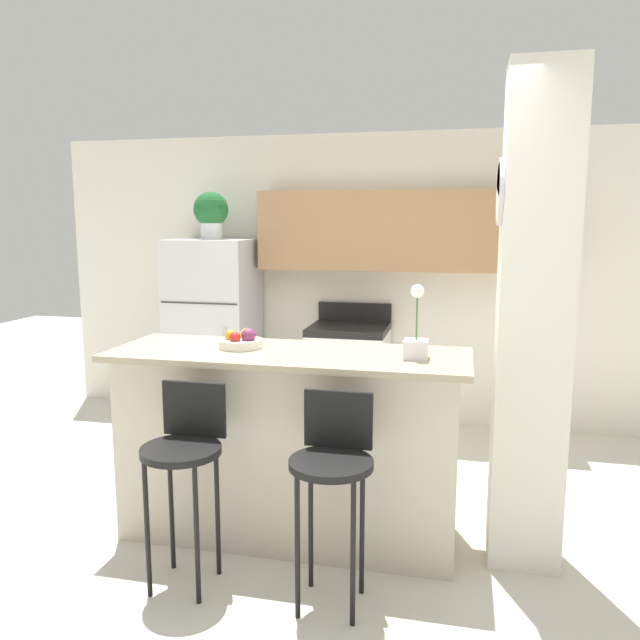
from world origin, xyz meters
TOP-DOWN VIEW (x-y plane):
  - ground_plane at (0.00, 0.00)m, footprint 14.00×14.00m
  - wall_back at (0.16, 2.20)m, footprint 5.60×0.38m
  - pillar_right at (1.28, 0.03)m, footprint 0.38×0.33m
  - counter_bar at (0.00, 0.00)m, footprint 1.99×0.69m
  - refrigerator at (-1.23, 1.90)m, footprint 0.72×0.66m
  - stove_range at (-0.01, 1.92)m, footprint 0.66×0.63m
  - bar_stool_left at (-0.37, -0.56)m, footprint 0.39×0.39m
  - bar_stool_right at (0.37, -0.56)m, footprint 0.39×0.39m
  - potted_plant_on_fridge at (-1.23, 1.90)m, footprint 0.30×0.30m
  - orchid_vase at (0.70, -0.02)m, footprint 0.13×0.13m
  - fruit_bowl at (-0.29, 0.03)m, footprint 0.25×0.25m
  - trash_bin at (-0.65, 1.68)m, footprint 0.28×0.28m

SIDE VIEW (x-z plane):
  - ground_plane at x=0.00m, z-range 0.00..0.00m
  - trash_bin at x=-0.65m, z-range 0.00..0.38m
  - stove_range at x=-0.01m, z-range -0.07..1.00m
  - counter_bar at x=0.00m, z-range 0.00..1.09m
  - bar_stool_left at x=-0.37m, z-range 0.18..1.18m
  - bar_stool_right at x=0.37m, z-range 0.18..1.18m
  - refrigerator at x=-1.23m, z-range 0.00..1.63m
  - fruit_bowl at x=-0.29m, z-range 1.06..1.18m
  - orchid_vase at x=0.70m, z-range 0.99..1.38m
  - pillar_right at x=1.28m, z-range 0.01..2.56m
  - wall_back at x=0.16m, z-range 0.17..2.72m
  - potted_plant_on_fridge at x=-1.23m, z-range 1.66..2.07m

